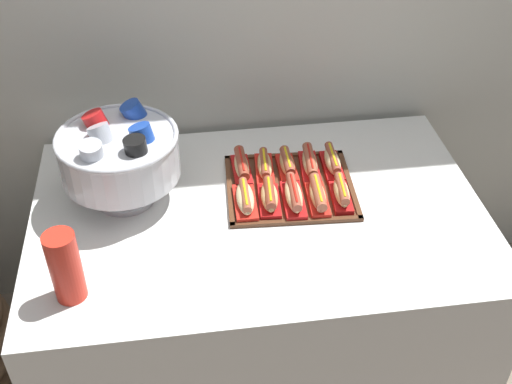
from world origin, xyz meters
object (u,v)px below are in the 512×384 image
(hot_dog_1, at_px, (269,197))
(hot_dog_7, at_px, (287,164))
(hot_dog_6, at_px, (265,166))
(hot_dog_0, at_px, (245,199))
(hot_dog_2, at_px, (294,196))
(serving_tray, at_px, (290,187))
(punch_bowl, at_px, (120,154))
(hot_dog_8, at_px, (310,163))
(hot_dog_9, at_px, (332,162))
(hot_dog_3, at_px, (318,195))
(hot_dog_5, at_px, (242,166))
(buffet_table, at_px, (258,289))
(hot_dog_4, at_px, (342,193))
(cup_stack, at_px, (65,267))

(hot_dog_1, xyz_separation_m, hot_dog_7, (0.08, 0.16, -0.00))
(hot_dog_6, relative_size, hot_dog_7, 1.11)
(hot_dog_0, height_order, hot_dog_2, hot_dog_2)
(hot_dog_1, relative_size, hot_dog_2, 0.89)
(serving_tray, xyz_separation_m, punch_bowl, (-0.52, 0.02, 0.17))
(hot_dog_6, height_order, hot_dog_7, hot_dog_7)
(hot_dog_0, height_order, hot_dog_8, hot_dog_8)
(hot_dog_2, relative_size, hot_dog_7, 1.18)
(hot_dog_1, bearing_deg, hot_dog_7, 62.22)
(hot_dog_9, height_order, punch_bowl, punch_bowl)
(hot_dog_1, bearing_deg, hot_dog_9, 32.91)
(hot_dog_2, xyz_separation_m, hot_dog_7, (0.01, 0.16, -0.00))
(hot_dog_3, bearing_deg, serving_tray, 128.93)
(hot_dog_6, distance_m, punch_bowl, 0.48)
(serving_tray, height_order, punch_bowl, punch_bowl)
(hot_dog_7, bearing_deg, hot_dog_3, -68.90)
(serving_tray, distance_m, hot_dog_2, 0.09)
(hot_dog_1, height_order, hot_dog_2, same)
(hot_dog_5, xyz_separation_m, hot_dog_9, (0.30, -0.02, 0.00))
(hot_dog_8, bearing_deg, hot_dog_1, -135.61)
(hot_dog_0, xyz_separation_m, hot_dog_8, (0.23, 0.15, 0.00))
(buffet_table, bearing_deg, hot_dog_4, -0.30)
(hot_dog_6, height_order, cup_stack, cup_stack)
(hot_dog_0, relative_size, hot_dog_7, 1.11)
(buffet_table, height_order, hot_dog_2, hot_dog_2)
(hot_dog_0, relative_size, cup_stack, 0.82)
(hot_dog_5, relative_size, hot_dog_6, 0.98)
(hot_dog_0, height_order, hot_dog_7, hot_dog_7)
(hot_dog_0, bearing_deg, hot_dog_9, 25.47)
(buffet_table, relative_size, punch_bowl, 3.80)
(hot_dog_2, relative_size, hot_dog_4, 1.18)
(hot_dog_3, height_order, hot_dog_6, hot_dog_3)
(hot_dog_1, height_order, hot_dog_3, hot_dog_1)
(hot_dog_1, distance_m, hot_dog_8, 0.22)
(cup_stack, bearing_deg, punch_bowl, 71.08)
(hot_dog_5, distance_m, hot_dog_8, 0.23)
(hot_dog_2, bearing_deg, buffet_table, -176.18)
(hot_dog_0, relative_size, hot_dog_2, 0.94)
(hot_dog_7, xyz_separation_m, hot_dog_8, (0.07, -0.00, -0.00))
(hot_dog_2, bearing_deg, hot_dog_1, 176.66)
(hot_dog_1, distance_m, hot_dog_5, 0.18)
(buffet_table, height_order, cup_stack, cup_stack)
(hot_dog_0, distance_m, cup_stack, 0.59)
(hot_dog_3, bearing_deg, hot_dog_7, 111.10)
(buffet_table, height_order, hot_dog_4, hot_dog_4)
(hot_dog_4, height_order, cup_stack, cup_stack)
(hot_dog_0, relative_size, hot_dog_1, 1.05)
(hot_dog_5, bearing_deg, serving_tray, -32.15)
(hot_dog_5, xyz_separation_m, hot_dog_7, (0.15, -0.01, -0.00))
(hot_dog_2, height_order, hot_dog_3, hot_dog_2)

